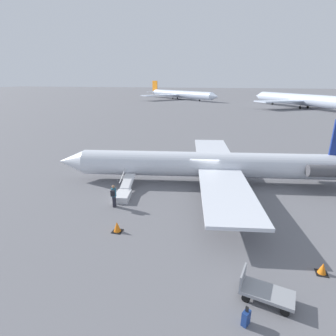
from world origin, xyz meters
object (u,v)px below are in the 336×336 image
object	(u,v)px
airplane_far_right	(179,94)
luggage_cart	(264,291)
suitcase	(246,318)
airplane_main	(215,164)
airplane_far_left	(299,99)
passenger	(114,195)
boarding_stairs	(124,193)

from	to	relation	value
airplane_far_right	luggage_cart	size ratio (longest dim) A/B	17.38
suitcase	airplane_main	bearing A→B (deg)	-79.62
luggage_cart	suitcase	bearing A→B (deg)	74.76
airplane_far_left	passenger	size ratio (longest dim) A/B	22.05
passenger	boarding_stairs	bearing A→B (deg)	-9.71
passenger	suitcase	xyz separation A→B (m)	(-9.38, 7.77, -0.67)
airplane_main	passenger	world-z (taller)	airplane_main
airplane_main	luggage_cart	world-z (taller)	airplane_main
boarding_stairs	passenger	world-z (taller)	passenger
passenger	suitcase	world-z (taller)	passenger
luggage_cart	passenger	bearing A→B (deg)	-20.14
airplane_far_left	suitcase	distance (m)	92.21
airplane_far_right	passenger	world-z (taller)	airplane_far_right
airplane_far_right	suitcase	xyz separation A→B (m)	(-29.70, 118.96, -2.20)
passenger	airplane_main	bearing A→B (deg)	-55.30
airplane_far_right	luggage_cart	bearing A→B (deg)	-36.44
boarding_stairs	luggage_cart	bearing A→B (deg)	-139.71
airplane_far_left	luggage_cart	distance (m)	90.64
airplane_far_left	luggage_cart	world-z (taller)	airplane_far_left
suitcase	passenger	bearing A→B (deg)	-39.61
airplane_far_left	luggage_cart	size ratio (longest dim) A/B	16.13
airplane_far_right	airplane_far_left	distance (m)	55.37
airplane_far_right	airplane_far_left	world-z (taller)	airplane_far_left
airplane_far_left	passenger	xyz separation A→B (m)	(27.15, 82.68, -1.82)
airplane_main	airplane_far_right	xyz separation A→B (m)	(27.02, -104.32, 0.77)
airplane_far_left	luggage_cart	bearing A→B (deg)	134.24
airplane_far_right	airplane_far_left	xyz separation A→B (m)	(-47.46, 28.51, 0.29)
airplane_main	airplane_far_right	world-z (taller)	airplane_far_right
boarding_stairs	passenger	size ratio (longest dim) A/B	2.37
airplane_far_left	suitcase	size ratio (longest dim) A/B	43.59
airplane_main	passenger	distance (m)	9.63
airplane_far_left	passenger	world-z (taller)	airplane_far_left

